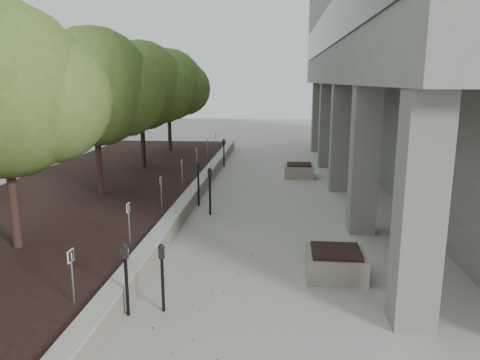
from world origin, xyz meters
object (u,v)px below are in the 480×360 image
(crabapple_tree_2, at_px, (6,128))
(planter_front, at_px, (335,263))
(parking_meter_3, at_px, (198,184))
(parking_meter_1, at_px, (163,278))
(parking_meter_5, at_px, (224,153))
(crabapple_tree_4, at_px, (141,105))
(parking_meter_4, at_px, (210,191))
(crabapple_tree_3, at_px, (96,112))
(crabapple_tree_5, at_px, (169,100))
(planter_back, at_px, (299,170))
(parking_meter_2, at_px, (126,280))

(crabapple_tree_2, bearing_deg, planter_front, -0.48)
(parking_meter_3, height_order, planter_front, parking_meter_3)
(parking_meter_1, distance_m, parking_meter_5, 14.47)
(crabapple_tree_4, distance_m, parking_meter_3, 6.20)
(parking_meter_4, xyz_separation_m, planter_front, (3.36, -4.33, -0.46))
(planter_front, bearing_deg, crabapple_tree_3, 144.71)
(crabapple_tree_3, relative_size, planter_front, 4.38)
(parking_meter_4, bearing_deg, crabapple_tree_5, 101.67)
(crabapple_tree_3, xyz_separation_m, planter_front, (7.15, -5.06, -2.83))
(crabapple_tree_5, relative_size, planter_back, 4.36)
(crabapple_tree_2, xyz_separation_m, parking_meter_3, (3.25, 5.29, -2.38))
(crabapple_tree_2, bearing_deg, parking_meter_4, 48.42)
(crabapple_tree_5, height_order, planter_front, crabapple_tree_5)
(parking_meter_5, relative_size, planter_back, 1.09)
(crabapple_tree_4, bearing_deg, crabapple_tree_3, -90.00)
(crabapple_tree_4, bearing_deg, parking_meter_4, -56.51)
(crabapple_tree_2, height_order, crabapple_tree_4, same)
(crabapple_tree_5, distance_m, parking_meter_1, 17.53)
(parking_meter_1, bearing_deg, crabapple_tree_5, 92.60)
(planter_front, bearing_deg, crabapple_tree_2, 179.52)
(crabapple_tree_3, relative_size, planter_back, 4.36)
(crabapple_tree_2, relative_size, parking_meter_1, 4.20)
(crabapple_tree_2, height_order, crabapple_tree_5, same)
(parking_meter_5, distance_m, planter_front, 13.20)
(parking_meter_2, bearing_deg, parking_meter_3, 80.55)
(crabapple_tree_4, distance_m, planter_back, 7.38)
(crabapple_tree_4, distance_m, planter_front, 12.66)
(parking_meter_3, xyz_separation_m, planter_front, (3.90, -5.35, -0.45))
(crabapple_tree_2, bearing_deg, parking_meter_2, -33.10)
(crabapple_tree_3, xyz_separation_m, parking_meter_2, (3.25, -7.12, -2.44))
(crabapple_tree_4, xyz_separation_m, parking_meter_3, (3.25, -4.71, -2.38))
(crabapple_tree_4, bearing_deg, parking_meter_1, -72.12)
(parking_meter_2, bearing_deg, crabapple_tree_3, 105.09)
(parking_meter_3, bearing_deg, parking_meter_2, -104.86)
(crabapple_tree_4, relative_size, planter_back, 4.36)
(crabapple_tree_4, xyz_separation_m, parking_meter_2, (3.25, -12.12, -2.44))
(crabapple_tree_3, bearing_deg, crabapple_tree_5, 90.00)
(parking_meter_2, relative_size, planter_front, 1.10)
(crabapple_tree_3, xyz_separation_m, parking_meter_5, (3.25, 7.54, -2.44))
(parking_meter_1, xyz_separation_m, parking_meter_5, (-0.60, 14.46, 0.03))
(crabapple_tree_3, relative_size, parking_meter_5, 3.99)
(crabapple_tree_4, xyz_separation_m, parking_meter_4, (3.79, -5.73, -2.37))
(parking_meter_1, relative_size, planter_back, 1.04)
(crabapple_tree_3, bearing_deg, parking_meter_2, -65.46)
(crabapple_tree_5, bearing_deg, parking_meter_2, -79.25)
(planter_front, bearing_deg, parking_meter_1, -150.64)
(parking_meter_2, distance_m, parking_meter_5, 14.66)
(crabapple_tree_4, height_order, planter_back, crabapple_tree_4)
(parking_meter_1, xyz_separation_m, parking_meter_2, (-0.60, -0.20, 0.03))
(parking_meter_2, height_order, parking_meter_5, same)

